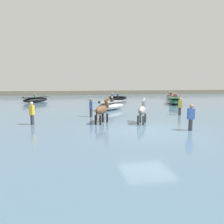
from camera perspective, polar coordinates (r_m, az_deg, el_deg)
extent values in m
plane|color=#666051|center=(10.78, 9.50, -6.57)|extent=(120.00, 120.00, 0.00)
cube|color=slate|center=(20.27, -0.43, 0.69)|extent=(90.00, 90.00, 0.32)
ellipsoid|color=gray|center=(12.31, 8.12, 0.43)|extent=(0.95, 1.30, 0.50)
cylinder|color=#31312F|center=(12.86, 7.68, -2.28)|extent=(0.12, 0.12, 0.85)
cylinder|color=#31312F|center=(12.82, 9.01, -2.34)|extent=(0.12, 0.12, 0.85)
cylinder|color=#31312F|center=(12.01, 7.06, -2.98)|extent=(0.12, 0.12, 0.85)
cylinder|color=#31312F|center=(11.97, 8.48, -3.05)|extent=(0.12, 0.12, 0.85)
cylinder|color=gray|center=(12.92, 8.56, 2.17)|extent=(0.38, 0.50, 0.57)
ellipsoid|color=gray|center=(13.02, 8.66, 3.37)|extent=(0.35, 0.46, 0.21)
cylinder|color=#31312F|center=(11.76, 7.69, -1.03)|extent=(0.08, 0.08, 0.53)
ellipsoid|color=brown|center=(12.29, -2.86, 0.56)|extent=(1.09, 1.28, 0.51)
cylinder|color=black|center=(12.85, -2.52, -2.20)|extent=(0.12, 0.12, 0.86)
cylinder|color=black|center=(12.71, -1.31, -2.30)|extent=(0.12, 0.12, 0.86)
cylinder|color=black|center=(12.08, -4.46, -2.85)|extent=(0.12, 0.12, 0.86)
cylinder|color=black|center=(11.94, -3.19, -2.97)|extent=(0.12, 0.12, 0.86)
cylinder|color=brown|center=(12.84, -1.49, 2.30)|extent=(0.43, 0.49, 0.58)
ellipsoid|color=brown|center=(12.93, -1.24, 3.52)|extent=(0.40, 0.46, 0.22)
cylinder|color=black|center=(11.80, -4.21, -0.90)|extent=(0.08, 0.08, 0.54)
ellipsoid|color=#B2AD9E|center=(32.05, 15.86, 3.86)|extent=(1.48, 3.42, 0.65)
cube|color=slate|center=(32.03, 15.88, 4.47)|extent=(1.42, 3.28, 0.04)
cube|color=black|center=(30.56, 16.98, 4.41)|extent=(0.17, 0.13, 0.18)
cube|color=red|center=(32.91, 15.38, 4.86)|extent=(0.20, 0.28, 0.30)
sphere|color=beige|center=(32.90, 15.40, 5.28)|extent=(0.18, 0.18, 0.18)
cube|color=#232328|center=(31.98, 15.69, 4.78)|extent=(0.20, 0.28, 0.30)
sphere|color=tan|center=(31.97, 15.71, 5.20)|extent=(0.18, 0.18, 0.18)
ellipsoid|color=silver|center=(18.81, -0.24, 1.69)|extent=(3.40, 3.28, 0.69)
cube|color=gray|center=(18.78, -0.24, 2.80)|extent=(3.27, 3.15, 0.04)
cube|color=black|center=(17.47, -3.50, 2.64)|extent=(0.20, 0.20, 0.18)
cube|color=#232328|center=(18.70, 0.00, 3.30)|extent=(0.31, 0.31, 0.30)
sphere|color=beige|center=(18.69, 0.00, 4.04)|extent=(0.18, 0.18, 0.18)
ellipsoid|color=black|center=(30.37, 1.53, 3.78)|extent=(2.83, 1.36, 0.47)
cube|color=black|center=(30.35, 1.53, 4.26)|extent=(2.71, 1.31, 0.04)
cube|color=#3356A8|center=(30.21, 0.09, 4.57)|extent=(0.29, 0.23, 0.30)
sphere|color=beige|center=(30.20, 0.09, 5.03)|extent=(0.18, 0.18, 0.18)
cube|color=#3356A8|center=(30.43, 1.53, 4.59)|extent=(0.29, 0.23, 0.30)
sphere|color=#A37556|center=(30.41, 1.53, 5.04)|extent=(0.18, 0.18, 0.18)
ellipsoid|color=black|center=(27.90, -20.01, 3.09)|extent=(3.23, 3.30, 0.59)
cube|color=black|center=(27.88, -20.04, 3.74)|extent=(3.10, 3.17, 0.04)
cube|color=black|center=(26.88, -22.93, 3.61)|extent=(0.20, 0.20, 0.18)
cube|color=#388E51|center=(27.94, -20.17, 4.09)|extent=(0.31, 0.31, 0.30)
sphere|color=#A37556|center=(27.93, -20.19, 4.58)|extent=(0.18, 0.18, 0.18)
ellipsoid|color=#337556|center=(25.02, 16.77, 2.91)|extent=(3.04, 4.32, 0.73)
cube|color=#1E4634|center=(25.00, 16.81, 3.80)|extent=(2.92, 4.14, 0.04)
cube|color=red|center=(26.15, 16.52, 4.34)|extent=(0.28, 0.31, 0.30)
sphere|color=beige|center=(26.13, 16.54, 4.86)|extent=(0.18, 0.18, 0.18)
cube|color=red|center=(24.99, 17.00, 4.18)|extent=(0.28, 0.31, 0.30)
sphere|color=#A37556|center=(24.98, 17.02, 4.73)|extent=(0.18, 0.18, 0.18)
cylinder|color=#383842|center=(14.93, -5.69, -0.79)|extent=(0.20, 0.20, 0.88)
cube|color=#3356A8|center=(14.84, -5.73, 1.92)|extent=(0.27, 0.36, 0.54)
sphere|color=#A37556|center=(14.81, -5.75, 3.38)|extent=(0.20, 0.20, 0.20)
cylinder|color=#383842|center=(12.82, -20.78, -2.67)|extent=(0.20, 0.20, 0.88)
cube|color=gold|center=(12.72, -20.94, 0.48)|extent=(0.28, 0.36, 0.54)
sphere|color=beige|center=(12.68, -21.02, 2.18)|extent=(0.20, 0.20, 0.20)
cylinder|color=#383842|center=(16.46, 17.89, -0.33)|extent=(0.20, 0.20, 0.88)
cube|color=gold|center=(16.38, 17.99, 2.12)|extent=(0.29, 0.37, 0.54)
sphere|color=tan|center=(16.35, 18.05, 3.45)|extent=(0.20, 0.20, 0.20)
cylinder|color=#383842|center=(11.25, 20.48, -4.06)|extent=(0.20, 0.20, 0.88)
cube|color=#3356A8|center=(11.13, 20.65, -0.48)|extent=(0.34, 0.23, 0.54)
sphere|color=#A37556|center=(11.09, 20.74, 1.47)|extent=(0.20, 0.20, 0.20)
cube|color=gray|center=(44.41, -6.29, 5.07)|extent=(80.00, 2.40, 1.22)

